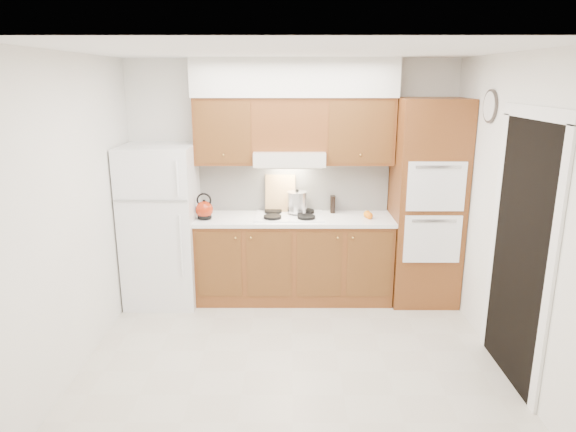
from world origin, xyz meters
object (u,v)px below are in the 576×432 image
object	(u,v)px
oven_cabinet	(426,203)
kettle	(204,210)
fridge	(162,225)
stock_pot	(297,202)

from	to	relation	value
oven_cabinet	kettle	bearing A→B (deg)	-178.22
oven_cabinet	kettle	size ratio (longest dim) A/B	11.81
fridge	stock_pot	world-z (taller)	fridge
oven_cabinet	stock_pot	distance (m)	1.39
stock_pot	oven_cabinet	bearing A→B (deg)	-4.52
oven_cabinet	kettle	world-z (taller)	oven_cabinet
fridge	oven_cabinet	bearing A→B (deg)	0.70
stock_pot	fridge	bearing A→B (deg)	-174.38
kettle	stock_pot	distance (m)	1.01
kettle	oven_cabinet	bearing A→B (deg)	8.49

